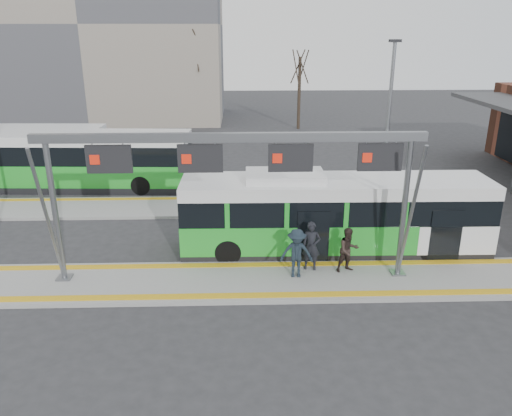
{
  "coord_description": "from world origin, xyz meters",
  "views": [
    {
      "loc": [
        -0.16,
        -15.82,
        8.51
      ],
      "look_at": [
        0.43,
        3.0,
        1.77
      ],
      "focal_mm": 35.0,
      "sensor_mm": 36.0,
      "label": 1
    }
  ],
  "objects_px": {
    "passenger_b": "(348,250)",
    "gantry": "(235,164)",
    "hero_bus": "(334,216)",
    "passenger_c": "(296,253)",
    "passenger_a": "(311,246)"
  },
  "relations": [
    {
      "from": "passenger_a",
      "to": "passenger_c",
      "type": "xyz_separation_m",
      "value": [
        -0.6,
        -0.57,
        -0.01
      ]
    },
    {
      "from": "gantry",
      "to": "hero_bus",
      "type": "relative_size",
      "value": 1.07
    },
    {
      "from": "hero_bus",
      "to": "passenger_b",
      "type": "bearing_deg",
      "value": -84.52
    },
    {
      "from": "hero_bus",
      "to": "passenger_a",
      "type": "distance_m",
      "value": 2.28
    },
    {
      "from": "gantry",
      "to": "passenger_c",
      "type": "xyz_separation_m",
      "value": [
        2.13,
        -0.05,
        -3.24
      ]
    },
    {
      "from": "gantry",
      "to": "passenger_a",
      "type": "distance_m",
      "value": 4.26
    },
    {
      "from": "hero_bus",
      "to": "gantry",
      "type": "bearing_deg",
      "value": -147.13
    },
    {
      "from": "passenger_a",
      "to": "passenger_b",
      "type": "distance_m",
      "value": 1.34
    },
    {
      "from": "hero_bus",
      "to": "passenger_c",
      "type": "height_order",
      "value": "hero_bus"
    },
    {
      "from": "passenger_a",
      "to": "passenger_c",
      "type": "relative_size",
      "value": 1.01
    },
    {
      "from": "passenger_a",
      "to": "passenger_c",
      "type": "bearing_deg",
      "value": -126.79
    },
    {
      "from": "passenger_b",
      "to": "passenger_c",
      "type": "height_order",
      "value": "passenger_c"
    },
    {
      "from": "hero_bus",
      "to": "passenger_b",
      "type": "height_order",
      "value": "hero_bus"
    },
    {
      "from": "passenger_b",
      "to": "gantry",
      "type": "bearing_deg",
      "value": 166.89
    },
    {
      "from": "hero_bus",
      "to": "passenger_c",
      "type": "distance_m",
      "value": 3.08
    }
  ]
}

